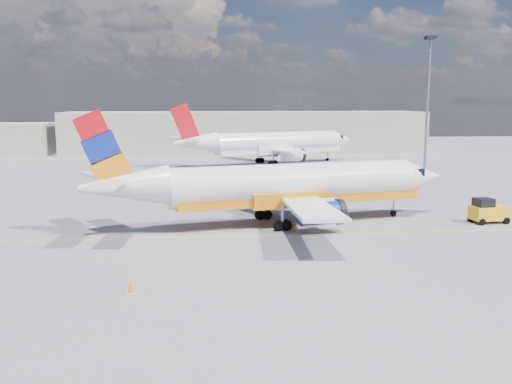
{
  "coord_description": "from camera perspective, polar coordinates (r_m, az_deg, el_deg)",
  "views": [
    {
      "loc": [
        -3.81,
        -38.5,
        9.96
      ],
      "look_at": [
        0.1,
        2.01,
        3.5
      ],
      "focal_mm": 40.0,
      "sensor_mm": 36.0,
      "label": 1
    }
  ],
  "objects": [
    {
      "name": "ground",
      "position": [
        39.95,
        0.13,
        -5.42
      ],
      "size": [
        240.0,
        240.0,
        0.0
      ],
      "primitive_type": "plane",
      "color": "slate",
      "rests_on": "ground"
    },
    {
      "name": "taxi_line",
      "position": [
        42.85,
        -0.27,
        -4.41
      ],
      "size": [
        70.0,
        0.15,
        0.01
      ],
      "primitive_type": "cube",
      "color": "yellow",
      "rests_on": "ground"
    },
    {
      "name": "terminal_main",
      "position": [
        114.0,
        -1.09,
        6.02
      ],
      "size": [
        70.0,
        14.0,
        8.0
      ],
      "primitive_type": "cube",
      "color": "#ABA593",
      "rests_on": "ground"
    },
    {
      "name": "main_jet",
      "position": [
        46.4,
        2.71,
        0.61
      ],
      "size": [
        31.61,
        24.27,
        9.54
      ],
      "rotation": [
        0.0,
        0.0,
        0.23
      ],
      "color": "white",
      "rests_on": "ground"
    },
    {
      "name": "second_jet",
      "position": [
        91.88,
        1.56,
        4.85
      ],
      "size": [
        32.21,
        24.37,
        9.84
      ],
      "rotation": [
        0.0,
        0.0,
        0.36
      ],
      "color": "white",
      "rests_on": "ground"
    },
    {
      "name": "gse_tug",
      "position": [
        51.02,
        22.18,
        -1.78
      ],
      "size": [
        3.11,
        2.15,
        2.09
      ],
      "rotation": [
        0.0,
        0.0,
        0.13
      ],
      "color": "black",
      "rests_on": "ground"
    },
    {
      "name": "traffic_cone",
      "position": [
        31.04,
        -12.38,
        -9.34
      ],
      "size": [
        0.43,
        0.43,
        0.61
      ],
      "color": "white",
      "rests_on": "ground"
    },
    {
      "name": "floodlight_mast",
      "position": [
        84.53,
        16.83,
        9.58
      ],
      "size": [
        1.38,
        1.38,
        18.92
      ],
      "color": "gray",
      "rests_on": "ground"
    }
  ]
}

